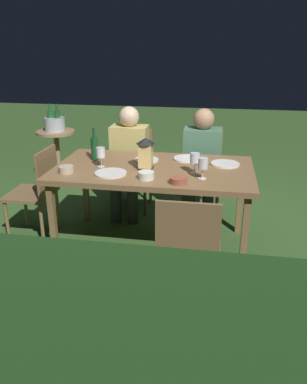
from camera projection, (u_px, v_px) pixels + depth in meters
name	position (u px, v px, depth m)	size (l,w,h in m)	color
ground_plane	(153.00, 245.00, 3.55)	(16.00, 16.00, 0.00)	#385B28
dining_table	(153.00, 174.00, 3.30)	(1.69, 0.96, 0.76)	olive
chair_side_left_a	(202.00, 169.00, 4.12)	(0.42, 0.40, 0.87)	brown
person_in_green	(202.00, 160.00, 3.88)	(0.38, 0.47, 1.15)	#4C7A5B
chair_side_left_b	(133.00, 165.00, 4.24)	(0.42, 0.40, 0.87)	brown
person_in_mustard	(129.00, 157.00, 4.00)	(0.38, 0.47, 1.15)	tan
chair_head_far	(37.00, 189.00, 3.55)	(0.40, 0.42, 0.87)	brown
chair_side_right_a	(188.00, 250.00, 2.52)	(0.42, 0.40, 0.87)	brown
lantern_centerpiece	(146.00, 152.00, 3.19)	(0.15, 0.15, 0.27)	black
green_bottle_on_table	(95.00, 148.00, 3.45)	(0.07, 0.07, 0.29)	#144723
wine_glass_a	(195.00, 159.00, 3.09)	(0.08, 0.08, 0.17)	silver
wine_glass_b	(203.00, 164.00, 2.96)	(0.08, 0.08, 0.17)	silver
wine_glass_c	(101.00, 153.00, 3.25)	(0.08, 0.08, 0.17)	silver
plate_a	(146.00, 160.00, 3.46)	(0.22, 0.22, 0.01)	white
plate_b	(225.00, 164.00, 3.34)	(0.25, 0.25, 0.01)	white
plate_c	(111.00, 173.00, 3.11)	(0.26, 0.26, 0.01)	silver
plate_d	(187.00, 159.00, 3.49)	(0.24, 0.24, 0.01)	white
bowl_olives	(178.00, 180.00, 2.90)	(0.13, 0.13, 0.05)	#9E5138
bowl_bread	(146.00, 175.00, 2.99)	(0.12, 0.12, 0.06)	silver
bowl_salad	(66.00, 169.00, 3.14)	(0.12, 0.12, 0.05)	#BCAD8E
side_table	(57.00, 149.00, 5.01)	(0.49, 0.49, 0.69)	#9E7A51
ice_bucket	(55.00, 123.00, 4.89)	(0.26, 0.26, 0.34)	#B2B7BF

